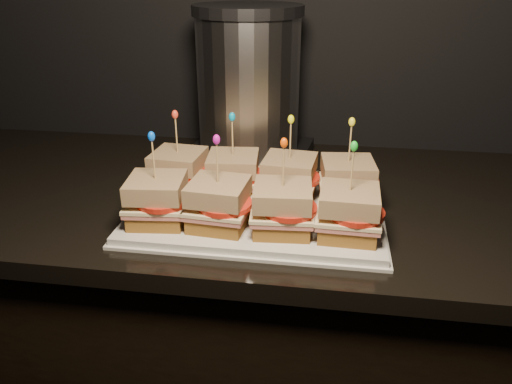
# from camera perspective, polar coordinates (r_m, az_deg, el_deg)

# --- Properties ---
(cabinet) EXTENTS (2.53, 0.61, 0.87)m
(cabinet) POSITION_cam_1_polar(r_m,az_deg,el_deg) (1.31, 15.81, -19.86)
(cabinet) COLOR black
(cabinet) RESTS_ON ground
(granite_slab) EXTENTS (2.57, 0.65, 0.03)m
(granite_slab) POSITION_cam_1_polar(r_m,az_deg,el_deg) (1.05, 18.61, -1.89)
(granite_slab) COLOR black
(granite_slab) RESTS_ON cabinet
(platter) EXTENTS (0.46, 0.28, 0.02)m
(platter) POSITION_cam_1_polar(r_m,az_deg,el_deg) (0.92, 0.00, -2.60)
(platter) COLOR silver
(platter) RESTS_ON granite_slab
(platter_rim) EXTENTS (0.47, 0.29, 0.01)m
(platter_rim) POSITION_cam_1_polar(r_m,az_deg,el_deg) (0.92, 0.00, -2.93)
(platter_rim) COLOR silver
(platter_rim) RESTS_ON granite_slab
(sandwich_0_bread_bot) EXTENTS (0.10, 0.10, 0.03)m
(sandwich_0_bread_bot) POSITION_cam_1_polar(r_m,az_deg,el_deg) (1.00, -8.70, 0.87)
(sandwich_0_bread_bot) COLOR brown
(sandwich_0_bread_bot) RESTS_ON platter
(sandwich_0_ham) EXTENTS (0.11, 0.11, 0.01)m
(sandwich_0_ham) POSITION_cam_1_polar(r_m,az_deg,el_deg) (1.00, -8.76, 1.76)
(sandwich_0_ham) COLOR #C26461
(sandwich_0_ham) RESTS_ON sandwich_0_bread_bot
(sandwich_0_cheese) EXTENTS (0.11, 0.11, 0.01)m
(sandwich_0_cheese) POSITION_cam_1_polar(r_m,az_deg,el_deg) (0.99, -8.79, 2.13)
(sandwich_0_cheese) COLOR #FBE7AA
(sandwich_0_cheese) RESTS_ON sandwich_0_ham
(sandwich_0_tomato) EXTENTS (0.09, 0.09, 0.01)m
(sandwich_0_tomato) POSITION_cam_1_polar(r_m,az_deg,el_deg) (0.98, -8.24, 2.37)
(sandwich_0_tomato) COLOR red
(sandwich_0_tomato) RESTS_ON sandwich_0_cheese
(sandwich_0_bread_top) EXTENTS (0.10, 0.10, 0.03)m
(sandwich_0_bread_top) POSITION_cam_1_polar(r_m,az_deg,el_deg) (0.98, -8.89, 3.64)
(sandwich_0_bread_top) COLOR brown
(sandwich_0_bread_top) RESTS_ON sandwich_0_tomato
(sandwich_0_pick) EXTENTS (0.00, 0.00, 0.09)m
(sandwich_0_pick) POSITION_cam_1_polar(r_m,az_deg,el_deg) (0.97, -9.07, 6.19)
(sandwich_0_pick) COLOR tan
(sandwich_0_pick) RESTS_ON sandwich_0_bread_top
(sandwich_0_frill) EXTENTS (0.01, 0.01, 0.02)m
(sandwich_0_frill) POSITION_cam_1_polar(r_m,az_deg,el_deg) (0.96, -9.25, 8.75)
(sandwich_0_frill) COLOR #F03F26
(sandwich_0_frill) RESTS_ON sandwich_0_pick
(sandwich_1_bread_bot) EXTENTS (0.10, 0.10, 0.03)m
(sandwich_1_bread_bot) POSITION_cam_1_polar(r_m,az_deg,el_deg) (0.98, -2.59, 0.50)
(sandwich_1_bread_bot) COLOR brown
(sandwich_1_bread_bot) RESTS_ON platter
(sandwich_1_ham) EXTENTS (0.11, 0.11, 0.01)m
(sandwich_1_ham) POSITION_cam_1_polar(r_m,az_deg,el_deg) (0.97, -2.60, 1.41)
(sandwich_1_ham) COLOR #C26461
(sandwich_1_ham) RESTS_ON sandwich_1_bread_bot
(sandwich_1_cheese) EXTENTS (0.11, 0.11, 0.01)m
(sandwich_1_cheese) POSITION_cam_1_polar(r_m,az_deg,el_deg) (0.97, -2.61, 1.79)
(sandwich_1_cheese) COLOR #FBE7AA
(sandwich_1_cheese) RESTS_ON sandwich_1_ham
(sandwich_1_tomato) EXTENTS (0.09, 0.09, 0.01)m
(sandwich_1_tomato) POSITION_cam_1_polar(r_m,az_deg,el_deg) (0.96, -1.98, 2.02)
(sandwich_1_tomato) COLOR red
(sandwich_1_tomato) RESTS_ON sandwich_1_cheese
(sandwich_1_bread_top) EXTENTS (0.10, 0.10, 0.03)m
(sandwich_1_bread_top) POSITION_cam_1_polar(r_m,az_deg,el_deg) (0.96, -2.64, 3.34)
(sandwich_1_bread_top) COLOR brown
(sandwich_1_bread_top) RESTS_ON sandwich_1_tomato
(sandwich_1_pick) EXTENTS (0.00, 0.00, 0.09)m
(sandwich_1_pick) POSITION_cam_1_polar(r_m,az_deg,el_deg) (0.94, -2.70, 5.95)
(sandwich_1_pick) COLOR tan
(sandwich_1_pick) RESTS_ON sandwich_1_bread_top
(sandwich_1_frill) EXTENTS (0.01, 0.01, 0.02)m
(sandwich_1_frill) POSITION_cam_1_polar(r_m,az_deg,el_deg) (0.93, -2.75, 8.58)
(sandwich_1_frill) COLOR #078EB8
(sandwich_1_frill) RESTS_ON sandwich_1_pick
(sandwich_2_bread_bot) EXTENTS (0.10, 0.10, 0.03)m
(sandwich_2_bread_bot) POSITION_cam_1_polar(r_m,az_deg,el_deg) (0.96, 3.78, 0.11)
(sandwich_2_bread_bot) COLOR brown
(sandwich_2_bread_bot) RESTS_ON platter
(sandwich_2_ham) EXTENTS (0.11, 0.11, 0.01)m
(sandwich_2_ham) POSITION_cam_1_polar(r_m,az_deg,el_deg) (0.96, 3.80, 1.03)
(sandwich_2_ham) COLOR #C26461
(sandwich_2_ham) RESTS_ON sandwich_2_bread_bot
(sandwich_2_cheese) EXTENTS (0.11, 0.11, 0.01)m
(sandwich_2_cheese) POSITION_cam_1_polar(r_m,az_deg,el_deg) (0.95, 3.81, 1.41)
(sandwich_2_cheese) COLOR #FBE7AA
(sandwich_2_cheese) RESTS_ON sandwich_2_ham
(sandwich_2_tomato) EXTENTS (0.09, 0.09, 0.01)m
(sandwich_2_tomato) POSITION_cam_1_polar(r_m,az_deg,el_deg) (0.95, 4.52, 1.64)
(sandwich_2_tomato) COLOR red
(sandwich_2_tomato) RESTS_ON sandwich_2_cheese
(sandwich_2_bread_top) EXTENTS (0.10, 0.10, 0.03)m
(sandwich_2_bread_top) POSITION_cam_1_polar(r_m,az_deg,el_deg) (0.94, 3.86, 2.98)
(sandwich_2_bread_top) COLOR brown
(sandwich_2_bread_top) RESTS_ON sandwich_2_tomato
(sandwich_2_pick) EXTENTS (0.00, 0.00, 0.09)m
(sandwich_2_pick) POSITION_cam_1_polar(r_m,az_deg,el_deg) (0.93, 3.94, 5.62)
(sandwich_2_pick) COLOR tan
(sandwich_2_pick) RESTS_ON sandwich_2_bread_top
(sandwich_2_frill) EXTENTS (0.01, 0.01, 0.02)m
(sandwich_2_frill) POSITION_cam_1_polar(r_m,az_deg,el_deg) (0.91, 4.02, 8.29)
(sandwich_2_frill) COLOR #F8F90F
(sandwich_2_frill) RESTS_ON sandwich_2_pick
(sandwich_3_bread_bot) EXTENTS (0.10, 0.10, 0.03)m
(sandwich_3_bread_bot) POSITION_cam_1_polar(r_m,az_deg,el_deg) (0.96, 10.23, -0.29)
(sandwich_3_bread_bot) COLOR brown
(sandwich_3_bread_bot) RESTS_ON platter
(sandwich_3_ham) EXTENTS (0.11, 0.11, 0.01)m
(sandwich_3_ham) POSITION_cam_1_polar(r_m,az_deg,el_deg) (0.96, 10.31, 0.62)
(sandwich_3_ham) COLOR #C26461
(sandwich_3_ham) RESTS_ON sandwich_3_bread_bot
(sandwich_3_cheese) EXTENTS (0.11, 0.11, 0.01)m
(sandwich_3_cheese) POSITION_cam_1_polar(r_m,az_deg,el_deg) (0.95, 10.34, 1.01)
(sandwich_3_cheese) COLOR #FBE7AA
(sandwich_3_cheese) RESTS_ON sandwich_3_ham
(sandwich_3_tomato) EXTENTS (0.09, 0.09, 0.01)m
(sandwich_3_tomato) POSITION_cam_1_polar(r_m,az_deg,el_deg) (0.95, 11.11, 1.23)
(sandwich_3_tomato) COLOR red
(sandwich_3_tomato) RESTS_ON sandwich_3_cheese
(sandwich_3_bread_top) EXTENTS (0.10, 0.10, 0.03)m
(sandwich_3_bread_top) POSITION_cam_1_polar(r_m,az_deg,el_deg) (0.94, 10.47, 2.57)
(sandwich_3_bread_top) COLOR brown
(sandwich_3_bread_top) RESTS_ON sandwich_3_tomato
(sandwich_3_pick) EXTENTS (0.00, 0.00, 0.09)m
(sandwich_3_pick) POSITION_cam_1_polar(r_m,az_deg,el_deg) (0.93, 10.69, 5.21)
(sandwich_3_pick) COLOR tan
(sandwich_3_pick) RESTS_ON sandwich_3_bread_top
(sandwich_3_frill) EXTENTS (0.01, 0.01, 0.02)m
(sandwich_3_frill) POSITION_cam_1_polar(r_m,az_deg,el_deg) (0.91, 10.91, 7.88)
(sandwich_3_frill) COLOR yellow
(sandwich_3_frill) RESTS_ON sandwich_3_pick
(sandwich_4_bread_bot) EXTENTS (0.10, 0.10, 0.03)m
(sandwich_4_bread_bot) POSITION_cam_1_polar(r_m,az_deg,el_deg) (0.89, -11.08, -2.50)
(sandwich_4_bread_bot) COLOR brown
(sandwich_4_bread_bot) RESTS_ON platter
(sandwich_4_ham) EXTENTS (0.11, 0.11, 0.01)m
(sandwich_4_ham) POSITION_cam_1_polar(r_m,az_deg,el_deg) (0.88, -11.17, -1.52)
(sandwich_4_ham) COLOR #C26461
(sandwich_4_ham) RESTS_ON sandwich_4_bread_bot
(sandwich_4_cheese) EXTENTS (0.11, 0.11, 0.01)m
(sandwich_4_cheese) POSITION_cam_1_polar(r_m,az_deg,el_deg) (0.88, -11.20, -1.12)
(sandwich_4_cheese) COLOR #FBE7AA
(sandwich_4_cheese) RESTS_ON sandwich_4_ham
(sandwich_4_tomato) EXTENTS (0.09, 0.09, 0.01)m
(sandwich_4_tomato) POSITION_cam_1_polar(r_m,az_deg,el_deg) (0.87, -10.62, -0.89)
(sandwich_4_tomato) COLOR red
(sandwich_4_tomato) RESTS_ON sandwich_4_cheese
(sandwich_4_bread_top) EXTENTS (0.10, 0.10, 0.03)m
(sandwich_4_bread_top) POSITION_cam_1_polar(r_m,az_deg,el_deg) (0.87, -11.35, 0.55)
(sandwich_4_bread_top) COLOR brown
(sandwich_4_bread_top) RESTS_ON sandwich_4_tomato
(sandwich_4_pick) EXTENTS (0.00, 0.00, 0.09)m
(sandwich_4_pick) POSITION_cam_1_polar(r_m,az_deg,el_deg) (0.85, -11.61, 3.38)
(sandwich_4_pick) COLOR tan
(sandwich_4_pick) RESTS_ON sandwich_4_bread_top
(sandwich_4_frill) EXTENTS (0.01, 0.01, 0.02)m
(sandwich_4_frill) POSITION_cam_1_polar(r_m,az_deg,el_deg) (0.84, -11.87, 6.25)
(sandwich_4_frill) COLOR blue
(sandwich_4_frill) RESTS_ON sandwich_4_pick
(sandwich_5_bread_bot) EXTENTS (0.10, 0.10, 0.03)m
(sandwich_5_bread_bot) POSITION_cam_1_polar(r_m,az_deg,el_deg) (0.86, -4.23, -3.03)
(sandwich_5_bread_bot) COLOR brown
(sandwich_5_bread_bot) RESTS_ON platter
(sandwich_5_ham) EXTENTS (0.11, 0.11, 0.01)m
(sandwich_5_ham) POSITION_cam_1_polar(r_m,az_deg,el_deg) (0.86, -4.26, -2.03)
(sandwich_5_ham) COLOR #C26461
(sandwich_5_ham) RESTS_ON sandwich_5_bread_bot
(sandwich_5_cheese) EXTENTS (0.11, 0.11, 0.01)m
(sandwich_5_cheese) POSITION_cam_1_polar(r_m,az_deg,el_deg) (0.85, -4.28, -1.61)
(sandwich_5_cheese) COLOR #FBE7AA
(sandwich_5_cheese) RESTS_ON sandwich_5_ham
(sandwich_5_tomato) EXTENTS (0.09, 0.09, 0.01)m
(sandwich_5_tomato) POSITION_cam_1_polar(r_m,az_deg,el_deg) (0.84, -3.58, -1.38)
(sandwich_5_tomato) COLOR red
(sandwich_5_tomato) RESTS_ON sandwich_5_cheese
(sandwich_5_bread_top) EXTENTS (0.10, 0.10, 0.03)m
(sandwich_5_bread_top) POSITION_cam_1_polar(r_m,az_deg,el_deg) (0.84, -4.34, 0.11)
(sandwich_5_bread_top) COLOR brown
(sandwich_5_bread_top) RESTS_ON sandwich_5_tomato
(sandwich_5_pick) EXTENTS (0.00, 0.00, 0.09)m
(sandwich_5_pick) POSITION_cam_1_polar(r_m,az_deg,el_deg) (0.82, -4.44, 3.04)
(sandwich_5_pick) COLOR tan
(sandwich_5_pick) RESTS_ON sandwich_5_bread_top
(sandwich_5_frill) EXTENTS (0.01, 0.01, 0.02)m
(sandwich_5_frill) POSITION_cam_1_polar(r_m,az_deg,el_deg) (0.81, -4.54, 6.01)
(sandwich_5_frill) COLOR #CB14A5
(sandwich_5_frill) RESTS_ON sandwich_5_pick
(sandwich_6_bread_bot) EXTENTS (0.10, 0.10, 0.03)m
(sandwich_6_bread_bot) POSITION_cam_1_polar(r_m,az_deg,el_deg) (0.85, 2.99, -3.54)
(sandwich_6_bread_bot) COLOR brown
(sandwich_6_bread_bot) RESTS_ON platter
(sandwich_6_ham) EXTENTS (0.11, 0.11, 0.01)m
(sandwich_6_ham) POSITION_cam_1_polar(r_m,az_deg,el_deg) (0.84, 3.02, -2.52)
(sandwich_6_ham) COLOR #C26461
(sandwich_6_ham) RESTS_ON sandwich_6_bread_bot
(sandwich_6_cheese) EXTENTS (0.11, 0.11, 0.01)m
(sandwich_6_cheese) POSITION_cam_1_polar(r_m,az_deg,el_deg) (0.84, 3.03, -2.10)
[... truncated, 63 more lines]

